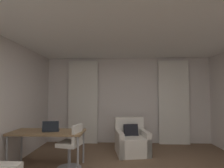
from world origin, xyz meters
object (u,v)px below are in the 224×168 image
(desk, at_px, (48,134))
(desk_chair, at_px, (71,149))
(laptop, at_px, (51,129))
(armchair, at_px, (132,142))

(desk, distance_m, desk_chair, 0.59)
(desk, xyz_separation_m, laptop, (0.08, -0.03, 0.10))
(desk, relative_size, laptop, 4.08)
(desk_chair, bearing_deg, desk, 168.49)
(desk, height_order, laptop, laptop)
(desk_chair, bearing_deg, laptop, 169.79)
(armchair, distance_m, laptop, 2.01)
(desk, xyz_separation_m, desk_chair, (0.52, -0.11, -0.27))
(desk_chair, bearing_deg, armchair, 39.32)
(desk, bearing_deg, desk_chair, -11.51)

